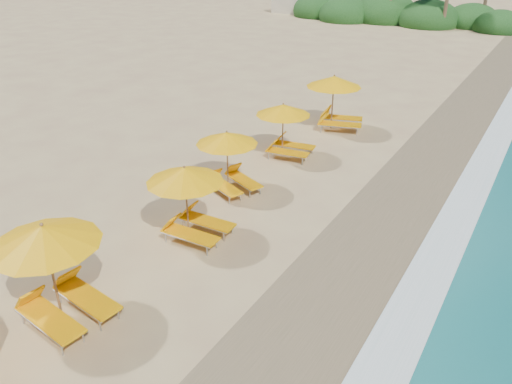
# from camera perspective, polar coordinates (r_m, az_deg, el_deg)

# --- Properties ---
(ground) EXTENTS (160.00, 160.00, 0.00)m
(ground) POSITION_cam_1_polar(r_m,az_deg,el_deg) (16.19, 0.00, -3.79)
(ground) COLOR tan
(ground) RESTS_ON ground
(wet_sand) EXTENTS (4.00, 160.00, 0.01)m
(wet_sand) POSITION_cam_1_polar(r_m,az_deg,el_deg) (14.84, 13.43, -7.78)
(wet_sand) COLOR #806C4C
(wet_sand) RESTS_ON ground
(surf_foam) EXTENTS (4.00, 160.00, 0.01)m
(surf_foam) POSITION_cam_1_polar(r_m,az_deg,el_deg) (14.48, 23.69, -10.45)
(surf_foam) COLOR white
(surf_foam) RESTS_ON ground
(station_1) EXTENTS (3.01, 2.84, 2.60)m
(station_1) POSITION_cam_1_polar(r_m,az_deg,el_deg) (12.60, -21.96, -8.07)
(station_1) COLOR olive
(station_1) RESTS_ON ground
(station_2) EXTENTS (2.61, 2.42, 2.37)m
(station_2) POSITION_cam_1_polar(r_m,az_deg,el_deg) (15.08, -7.41, -0.75)
(station_2) COLOR olive
(station_2) RESTS_ON ground
(station_3) EXTENTS (2.94, 2.91, 2.26)m
(station_3) POSITION_cam_1_polar(r_m,az_deg,el_deg) (17.93, -3.00, 3.89)
(station_3) COLOR olive
(station_3) RESTS_ON ground
(station_4) EXTENTS (2.70, 2.56, 2.31)m
(station_4) POSITION_cam_1_polar(r_m,az_deg,el_deg) (20.97, 3.54, 7.43)
(station_4) COLOR olive
(station_4) RESTS_ON ground
(station_5) EXTENTS (3.35, 3.27, 2.64)m
(station_5) POSITION_cam_1_polar(r_m,az_deg,el_deg) (24.46, 9.26, 10.46)
(station_5) COLOR olive
(station_5) RESTS_ON ground
(treeline) EXTENTS (25.80, 8.80, 9.74)m
(treeline) POSITION_cam_1_polar(r_m,az_deg,el_deg) (60.36, 15.48, 19.11)
(treeline) COLOR #163D14
(treeline) RESTS_ON ground
(beach_building) EXTENTS (7.00, 5.00, 2.80)m
(beach_building) POSITION_cam_1_polar(r_m,az_deg,el_deg) (67.00, 5.70, 20.92)
(beach_building) COLOR beige
(beach_building) RESTS_ON ground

